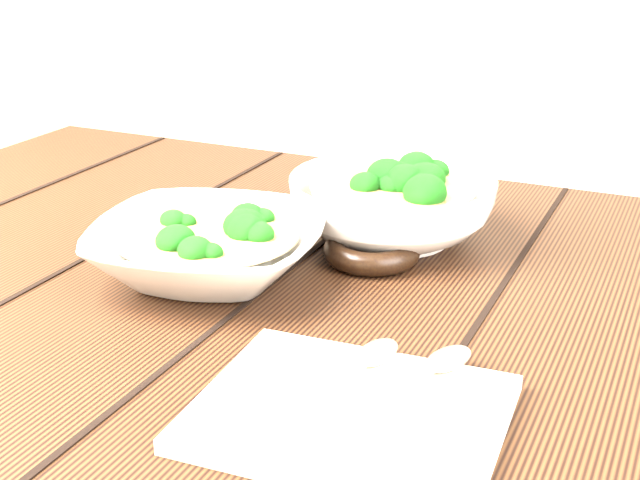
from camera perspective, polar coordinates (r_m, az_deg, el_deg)
table at (r=0.90m, az=-1.33°, el=-9.60°), size 1.20×0.80×0.75m
soup_bowl_front at (r=0.86m, az=-7.16°, el=-0.48°), size 0.26×0.26×0.06m
soup_bowl_back at (r=0.94m, az=4.62°, el=2.24°), size 0.28×0.28×0.08m
trivet at (r=0.89m, az=3.33°, el=-0.69°), size 0.11×0.11×0.02m
napkin at (r=0.63m, az=1.91°, el=-11.01°), size 0.22×0.18×0.01m
spoon_left at (r=0.66m, az=2.39°, el=-8.40°), size 0.03×0.17×0.01m
spoon_right at (r=0.66m, az=6.70°, el=-8.66°), size 0.06×0.17×0.01m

